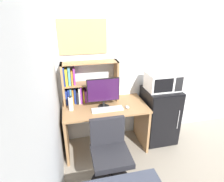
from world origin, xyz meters
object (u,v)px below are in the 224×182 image
monitor (103,91)px  desk_chair (110,158)px  wall_corkboard (83,37)px  hutch_bookshelf (81,84)px  computer_mouse (127,107)px  keyboard (107,109)px  microwave (163,81)px  mini_fridge (159,115)px  water_bottle (71,104)px

monitor → desk_chair: bearing=-94.4°
wall_corkboard → hutch_bookshelf: bearing=-126.1°
wall_corkboard → computer_mouse: bearing=-40.1°
keyboard → microwave: bearing=10.0°
computer_mouse → microwave: size_ratio=0.17×
hutch_bookshelf → mini_fridge: 1.40m
microwave → desk_chair: microwave is taller
mini_fridge → hutch_bookshelf: bearing=170.8°
water_bottle → microwave: 1.45m
monitor → mini_fridge: monitor is taller
computer_mouse → monitor: bearing=162.2°
mini_fridge → microwave: bearing=89.7°
computer_mouse → water_bottle: water_bottle is taller
hutch_bookshelf → mini_fridge: hutch_bookshelf is taller
monitor → keyboard: size_ratio=1.04×
hutch_bookshelf → water_bottle: hutch_bookshelf is taller
water_bottle → microwave: size_ratio=0.44×
monitor → desk_chair: monitor is taller
keyboard → wall_corkboard: size_ratio=0.65×
keyboard → mini_fridge: 0.99m
hutch_bookshelf → monitor: bearing=-42.5°
computer_mouse → hutch_bookshelf: bearing=149.2°
keyboard → wall_corkboard: bearing=119.3°
water_bottle → mini_fridge: water_bottle is taller
water_bottle → computer_mouse: bearing=-9.0°
monitor → wall_corkboard: wall_corkboard is taller
desk_chair → keyboard: bearing=81.1°
mini_fridge → computer_mouse: bearing=-164.9°
monitor → keyboard: (0.04, -0.10, -0.24)m
monitor → desk_chair: (-0.05, -0.65, -0.64)m
microwave → computer_mouse: bearing=-164.7°
hutch_bookshelf → computer_mouse: bearing=-30.8°
microwave → desk_chair: size_ratio=0.58×
hutch_bookshelf → keyboard: (0.33, -0.36, -0.29)m
water_bottle → desk_chair: 0.93m
computer_mouse → microwave: microwave is taller
computer_mouse → desk_chair: 0.77m
monitor → water_bottle: size_ratio=2.14×
mini_fridge → wall_corkboard: size_ratio=1.33×
monitor → wall_corkboard: size_ratio=0.68×
hutch_bookshelf → monitor: hutch_bookshelf is taller
hutch_bookshelf → mini_fridge: (1.25, -0.20, -0.60)m
hutch_bookshelf → desk_chair: bearing=-75.3°
wall_corkboard → monitor: bearing=-58.6°
desk_chair → monitor: bearing=85.6°
water_bottle → hutch_bookshelf: bearing=52.7°
keyboard → microwave: microwave is taller
keyboard → desk_chair: size_ratio=0.52×
computer_mouse → water_bottle: (-0.81, 0.13, 0.09)m
computer_mouse → desk_chair: (-0.38, -0.54, -0.40)m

